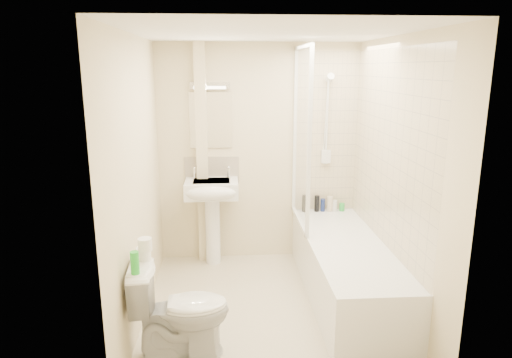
{
  "coord_description": "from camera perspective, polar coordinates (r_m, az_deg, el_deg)",
  "views": [
    {
      "loc": [
        -0.36,
        -3.72,
        2.13
      ],
      "look_at": [
        -0.1,
        0.2,
        1.17
      ],
      "focal_mm": 32.0,
      "sensor_mm": 36.0,
      "label": 1
    }
  ],
  "objects": [
    {
      "name": "floor",
      "position": [
        4.3,
        1.55,
        -16.01
      ],
      "size": [
        2.5,
        2.5,
        0.0
      ],
      "primitive_type": "plane",
      "color": "beige",
      "rests_on": "ground"
    },
    {
      "name": "wall_back",
      "position": [
        5.07,
        0.31,
        3.12
      ],
      "size": [
        2.2,
        0.02,
        2.4
      ],
      "primitive_type": "cube",
      "color": "beige",
      "rests_on": "ground"
    },
    {
      "name": "wall_left",
      "position": [
        3.9,
        -14.64,
        -0.56
      ],
      "size": [
        0.02,
        2.5,
        2.4
      ],
      "primitive_type": "cube",
      "color": "beige",
      "rests_on": "ground"
    },
    {
      "name": "wall_right",
      "position": [
        4.1,
        17.15,
        -0.04
      ],
      "size": [
        0.02,
        2.5,
        2.4
      ],
      "primitive_type": "cube",
      "color": "beige",
      "rests_on": "ground"
    },
    {
      "name": "ceiling",
      "position": [
        3.74,
        1.79,
        17.82
      ],
      "size": [
        2.2,
        2.5,
        0.02
      ],
      "primitive_type": "cube",
      "color": "white",
      "rests_on": "wall_back"
    },
    {
      "name": "tile_back",
      "position": [
        5.13,
        8.76,
        5.64
      ],
      "size": [
        0.7,
        0.01,
        1.75
      ],
      "primitive_type": "cube",
      "color": "beige",
      "rests_on": "wall_back"
    },
    {
      "name": "tile_right",
      "position": [
        4.23,
        16.26,
        3.56
      ],
      "size": [
        0.01,
        2.1,
        1.75
      ],
      "primitive_type": "cube",
      "color": "beige",
      "rests_on": "wall_right"
    },
    {
      "name": "pipe_boxing",
      "position": [
        5.0,
        -6.75,
        2.89
      ],
      "size": [
        0.12,
        0.12,
        2.4
      ],
      "primitive_type": "cube",
      "color": "beige",
      "rests_on": "ground"
    },
    {
      "name": "splashback",
      "position": [
        5.08,
        -5.54,
        1.13
      ],
      "size": [
        0.6,
        0.02,
        0.3
      ],
      "primitive_type": "cube",
      "color": "beige",
      "rests_on": "wall_back"
    },
    {
      "name": "mirror",
      "position": [
        4.99,
        -5.69,
        7.3
      ],
      "size": [
        0.46,
        0.01,
        0.6
      ],
      "primitive_type": "cube",
      "color": "white",
      "rests_on": "wall_back"
    },
    {
      "name": "strip_light",
      "position": [
        4.94,
        -5.8,
        11.55
      ],
      "size": [
        0.42,
        0.07,
        0.07
      ],
      "primitive_type": "cube",
      "color": "silver",
      "rests_on": "wall_back"
    },
    {
      "name": "bathtub",
      "position": [
        4.47,
        11.12,
        -10.91
      ],
      "size": [
        0.7,
        2.1,
        0.55
      ],
      "color": "white",
      "rests_on": "ground"
    },
    {
      "name": "shower_screen",
      "position": [
        4.63,
        5.69,
        5.18
      ],
      "size": [
        0.04,
        0.92,
        1.8
      ],
      "color": "white",
      "rests_on": "bathtub"
    },
    {
      "name": "shower_fixture",
      "position": [
        5.07,
        8.9,
        6.92
      ],
      "size": [
        0.1,
        0.16,
        0.99
      ],
      "color": "white",
      "rests_on": "wall_back"
    },
    {
      "name": "pedestal_sink",
      "position": [
        4.93,
        -5.54,
        -2.45
      ],
      "size": [
        0.56,
        0.51,
        1.09
      ],
      "color": "white",
      "rests_on": "ground"
    },
    {
      "name": "bottle_black_a",
      "position": [
        5.17,
        6.12,
        -3.06
      ],
      "size": [
        0.06,
        0.06,
        0.19
      ],
      "primitive_type": "cylinder",
      "color": "black",
      "rests_on": "bathtub"
    },
    {
      "name": "bottle_black_b",
      "position": [
        5.2,
        7.62,
        -3.06
      ],
      "size": [
        0.05,
        0.05,
        0.18
      ],
      "primitive_type": "cylinder",
      "color": "black",
      "rests_on": "bathtub"
    },
    {
      "name": "bottle_blue",
      "position": [
        5.22,
        8.34,
        -3.24
      ],
      "size": [
        0.05,
        0.05,
        0.14
      ],
      "primitive_type": "cylinder",
      "color": "navy",
      "rests_on": "bathtub"
    },
    {
      "name": "bottle_cream",
      "position": [
        5.23,
        9.21,
        -3.08
      ],
      "size": [
        0.07,
        0.07,
        0.17
      ],
      "primitive_type": "cylinder",
      "color": "beige",
      "rests_on": "bathtub"
    },
    {
      "name": "bottle_white_b",
      "position": [
        5.25,
        9.8,
        -3.3
      ],
      "size": [
        0.06,
        0.06,
        0.12
      ],
      "primitive_type": "cylinder",
      "color": "silver",
      "rests_on": "bathtub"
    },
    {
      "name": "bottle_green",
      "position": [
        5.28,
        10.69,
        -3.47
      ],
      "size": [
        0.06,
        0.06,
        0.09
      ],
      "primitive_type": "cylinder",
      "color": "green",
      "rests_on": "bathtub"
    },
    {
      "name": "toilet",
      "position": [
        3.6,
        -9.41,
        -15.81
      ],
      "size": [
        0.5,
        0.77,
        0.74
      ],
      "primitive_type": "imported",
      "rotation": [
        0.0,
        0.0,
        1.63
      ],
      "color": "white",
      "rests_on": "ground"
    },
    {
      "name": "toilet_roll_lower",
      "position": [
        3.55,
        -13.9,
        -9.03
      ],
      "size": [
        0.11,
        0.11,
        0.09
      ],
      "primitive_type": "cylinder",
      "color": "white",
      "rests_on": "toilet"
    },
    {
      "name": "toilet_roll_upper",
      "position": [
        3.46,
        -13.71,
        -7.95
      ],
      "size": [
        0.1,
        0.1,
        0.09
      ],
      "primitive_type": "cylinder",
      "color": "white",
      "rests_on": "toilet_roll_lower"
    },
    {
      "name": "green_bottle",
      "position": [
        3.32,
        -14.91,
        -10.09
      ],
      "size": [
        0.06,
        0.06,
        0.16
      ],
      "primitive_type": "cylinder",
      "color": "green",
      "rests_on": "toilet"
    }
  ]
}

